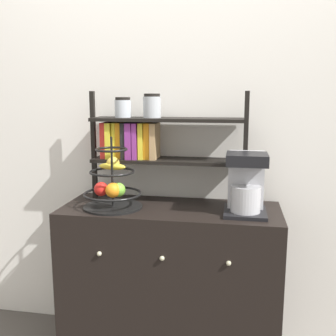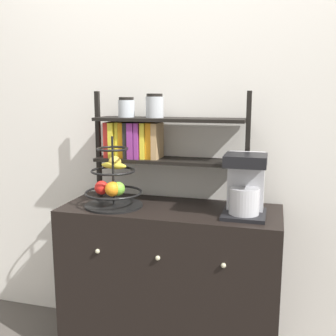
% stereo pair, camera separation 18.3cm
% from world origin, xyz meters
% --- Properties ---
extents(wall_back, '(7.00, 0.05, 2.60)m').
position_xyz_m(wall_back, '(0.00, 0.49, 1.30)').
color(wall_back, silver).
rests_on(wall_back, ground_plane).
extents(sideboard, '(1.14, 0.46, 0.84)m').
position_xyz_m(sideboard, '(0.00, 0.22, 0.42)').
color(sideboard, black).
rests_on(sideboard, ground_plane).
extents(coffee_maker, '(0.21, 0.23, 0.30)m').
position_xyz_m(coffee_maker, '(0.38, 0.20, 0.99)').
color(coffee_maker, black).
rests_on(coffee_maker, sideboard).
extents(fruit_stand, '(0.31, 0.31, 0.37)m').
position_xyz_m(fruit_stand, '(-0.30, 0.16, 0.96)').
color(fruit_stand, black).
rests_on(fruit_stand, sideboard).
extents(shelf_hutch, '(0.86, 0.20, 0.60)m').
position_xyz_m(shelf_hutch, '(-0.16, 0.35, 1.20)').
color(shelf_hutch, black).
rests_on(shelf_hutch, sideboard).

